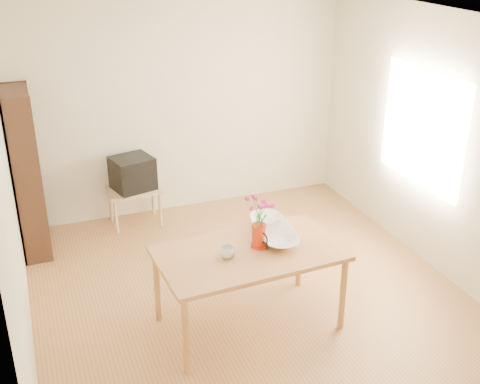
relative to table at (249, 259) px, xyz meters
name	(u,v)px	position (x,y,z in m)	size (l,w,h in m)	color
room	(255,173)	(0.20, 0.36, 0.62)	(4.50, 4.50, 4.50)	#976235
table	(249,259)	(0.00, 0.00, 0.00)	(1.61, 0.97, 0.75)	#AA6C3A
tv_stand	(134,194)	(-0.53, 2.33, -0.29)	(0.60, 0.45, 0.46)	tan
bookshelf	(27,179)	(-1.68, 2.11, 0.16)	(0.28, 0.70, 1.80)	black
pitcher	(259,236)	(0.11, 0.05, 0.17)	(0.14, 0.22, 0.21)	red
flowers	(259,208)	(0.11, 0.05, 0.44)	(0.24, 0.24, 0.34)	#E53693
mug	(227,252)	(-0.21, -0.03, 0.12)	(0.13, 0.13, 0.10)	white
bowl	(274,212)	(0.31, 0.20, 0.30)	(0.49, 0.49, 0.46)	white
teacup_a	(270,217)	(0.27, 0.20, 0.25)	(0.07, 0.07, 0.06)	white
teacup_b	(277,215)	(0.35, 0.22, 0.26)	(0.07, 0.07, 0.06)	white
television	(132,172)	(-0.53, 2.34, -0.02)	(0.53, 0.51, 0.38)	black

